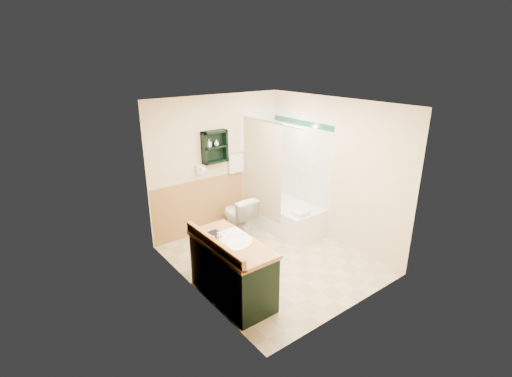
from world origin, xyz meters
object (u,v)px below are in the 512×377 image
(bathtub, at_px, (283,215))
(soap_bottle_a, at_px, (209,145))
(hair_dryer, at_px, (200,169))
(toilet, at_px, (238,216))
(wall_shelf, at_px, (215,147))
(vanity_book, at_px, (209,229))
(vanity, at_px, (232,270))
(soap_bottle_b, at_px, (216,143))

(bathtub, height_order, soap_bottle_a, soap_bottle_a)
(hair_dryer, relative_size, toilet, 0.33)
(wall_shelf, bearing_deg, hair_dryer, 175.24)
(bathtub, height_order, vanity_book, vanity_book)
(bathtub, bearing_deg, wall_shelf, 149.09)
(hair_dryer, distance_m, toilet, 1.06)
(hair_dryer, xyz_separation_m, soap_bottle_a, (0.19, -0.03, 0.39))
(wall_shelf, relative_size, soap_bottle_a, 4.26)
(toilet, relative_size, soap_bottle_a, 5.63)
(vanity, height_order, vanity_book, vanity_book)
(bathtub, distance_m, soap_bottle_b, 1.80)
(wall_shelf, bearing_deg, soap_bottle_b, -9.32)
(wall_shelf, bearing_deg, bathtub, -30.91)
(vanity, distance_m, soap_bottle_a, 2.30)
(vanity_book, bearing_deg, soap_bottle_a, 54.96)
(toilet, xyz_separation_m, soap_bottle_b, (-0.17, 0.37, 1.25))
(soap_bottle_b, bearing_deg, toilet, -65.27)
(wall_shelf, distance_m, toilet, 1.27)
(hair_dryer, relative_size, vanity_book, 0.96)
(hair_dryer, bearing_deg, wall_shelf, -4.76)
(wall_shelf, height_order, hair_dryer, wall_shelf)
(hair_dryer, bearing_deg, bathtub, -25.74)
(hair_dryer, distance_m, soap_bottle_b, 0.52)
(wall_shelf, bearing_deg, vanity_book, -124.37)
(vanity, xyz_separation_m, vanity_book, (-0.17, 0.26, 0.53))
(hair_dryer, height_order, vanity, hair_dryer)
(toilet, bearing_deg, soap_bottle_a, -48.29)
(vanity_book, xyz_separation_m, soap_bottle_b, (1.09, 1.54, 0.67))
(wall_shelf, height_order, bathtub, wall_shelf)
(hair_dryer, xyz_separation_m, vanity_book, (-0.76, -1.57, -0.27))
(vanity, distance_m, bathtub, 2.27)
(vanity, xyz_separation_m, soap_bottle_b, (0.93, 1.81, 1.20))
(hair_dryer, xyz_separation_m, vanity, (-0.59, -1.84, -0.80))
(hair_dryer, xyz_separation_m, toilet, (0.50, -0.40, -0.84))
(soap_bottle_b, bearing_deg, bathtub, -31.47)
(hair_dryer, relative_size, soap_bottle_a, 1.86)
(wall_shelf, height_order, soap_bottle_a, wall_shelf)
(wall_shelf, relative_size, toilet, 0.76)
(toilet, bearing_deg, vanity_book, 44.38)
(wall_shelf, height_order, toilet, wall_shelf)
(vanity, relative_size, vanity_book, 5.10)
(soap_bottle_a, bearing_deg, hair_dryer, 170.89)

